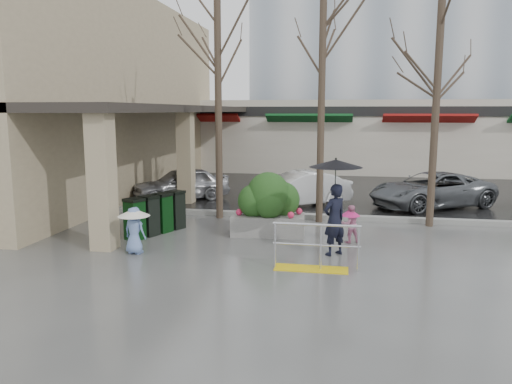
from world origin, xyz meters
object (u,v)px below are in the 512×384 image
(tree_midwest, at_px, (323,49))
(car_a, at_px, (181,184))
(tree_west, at_px, (218,56))
(news_boxes, at_px, (156,214))
(handrail, at_px, (314,253))
(woman, at_px, (335,198))
(child_blue, at_px, (134,225))
(car_b, at_px, (298,189))
(tree_mideast, at_px, (439,60))
(planter, at_px, (269,205))
(child_pink, at_px, (350,222))
(car_c, at_px, (431,190))

(tree_midwest, bearing_deg, car_a, 151.73)
(tree_west, height_order, news_boxes, tree_west)
(handrail, height_order, woman, woman)
(child_blue, height_order, car_b, car_b)
(news_boxes, bearing_deg, tree_midwest, 52.80)
(tree_west, xyz_separation_m, car_b, (2.30, 2.47, -4.45))
(tree_mideast, bearing_deg, news_boxes, -163.05)
(tree_midwest, bearing_deg, handrail, -88.09)
(woman, bearing_deg, handrail, 29.25)
(woman, xyz_separation_m, news_boxes, (-4.98, 1.23, -0.83))
(planter, distance_m, car_a, 6.41)
(car_a, bearing_deg, child_pink, 16.00)
(child_blue, distance_m, planter, 3.80)
(tree_west, distance_m, woman, 6.37)
(tree_mideast, xyz_separation_m, planter, (-4.60, -1.87, -4.02))
(tree_midwest, relative_size, child_pink, 7.03)
(tree_midwest, height_order, child_pink, tree_midwest)
(tree_west, bearing_deg, child_pink, -29.74)
(child_pink, distance_m, car_a, 8.35)
(tree_mideast, distance_m, child_blue, 9.60)
(tree_midwest, relative_size, car_c, 1.54)
(handrail, xyz_separation_m, car_b, (-1.06, 7.27, 0.25))
(child_pink, xyz_separation_m, planter, (-2.24, 0.49, 0.28))
(car_c, bearing_deg, tree_west, -96.51)
(tree_midwest, xyz_separation_m, woman, (0.55, -3.59, -3.84))
(news_boxes, bearing_deg, child_pink, 24.74)
(car_a, distance_m, car_c, 9.32)
(tree_midwest, distance_m, child_blue, 7.54)
(tree_midwest, distance_m, car_c, 6.73)
(handrail, bearing_deg, news_boxes, 151.98)
(car_a, bearing_deg, car_b, 49.54)
(child_pink, relative_size, planter, 0.48)
(car_a, bearing_deg, planter, 6.57)
(car_c, bearing_deg, child_blue, -77.49)
(car_a, bearing_deg, tree_mideast, 36.99)
(child_pink, bearing_deg, news_boxes, -23.99)
(news_boxes, bearing_deg, tree_west, 87.20)
(tree_west, xyz_separation_m, woman, (3.75, -3.59, -3.69))
(tree_west, bearing_deg, car_c, 23.79)
(tree_west, relative_size, planter, 3.25)
(woman, height_order, child_blue, woman)
(tree_west, distance_m, planter, 5.01)
(planter, xyz_separation_m, car_b, (0.41, 4.34, -0.21))
(tree_mideast, height_order, child_blue, tree_mideast)
(tree_west, height_order, child_blue, tree_west)
(tree_mideast, xyz_separation_m, car_b, (-4.20, 2.47, -4.23))
(child_pink, xyz_separation_m, car_b, (-1.83, 4.83, 0.07))
(news_boxes, xyz_separation_m, car_c, (8.24, 5.45, 0.07))
(woman, bearing_deg, child_pink, -150.38)
(handrail, height_order, tree_midwest, tree_midwest)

